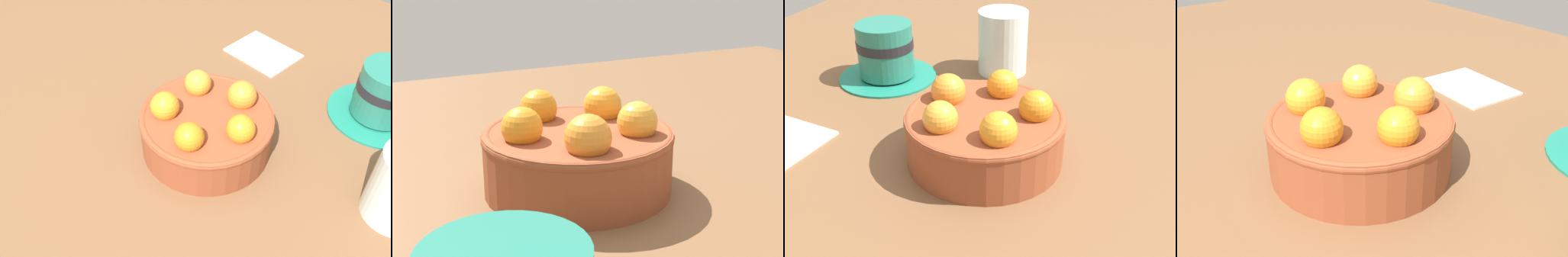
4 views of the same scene
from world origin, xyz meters
TOP-DOWN VIEW (x-y plane):
  - ground_plane at (0.00, 0.00)cm, footprint 151.33×108.08cm
  - terracotta_bowl at (-0.01, 0.02)cm, footprint 17.12×17.12cm

SIDE VIEW (x-z plane):
  - ground_plane at x=0.00cm, z-range -3.97..0.00cm
  - terracotta_bowl at x=-0.01cm, z-range -0.71..7.81cm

